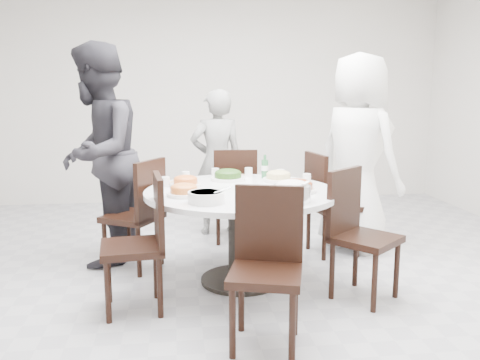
{
  "coord_description": "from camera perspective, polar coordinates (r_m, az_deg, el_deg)",
  "views": [
    {
      "loc": [
        -0.65,
        -3.92,
        1.53
      ],
      "look_at": [
        -0.15,
        -0.02,
        0.82
      ],
      "focal_mm": 38.0,
      "sensor_mm": 36.0,
      "label": 1
    }
  ],
  "objects": [
    {
      "name": "floor",
      "position": [
        4.25,
        1.94,
        -10.83
      ],
      "size": [
        6.0,
        6.0,
        0.01
      ],
      "primitive_type": "cube",
      "color": "#ABABB0",
      "rests_on": "ground"
    },
    {
      "name": "wall_back",
      "position": [
        6.95,
        -2.06,
        9.18
      ],
      "size": [
        6.0,
        0.01,
        2.8
      ],
      "primitive_type": "cube",
      "color": "silver",
      "rests_on": "ground"
    },
    {
      "name": "dining_table",
      "position": [
        4.04,
        0.09,
        -6.34
      ],
      "size": [
        1.5,
        1.5,
        0.75
      ],
      "primitive_type": "cylinder",
      "color": "white",
      "rests_on": "floor"
    },
    {
      "name": "chair_ne",
      "position": [
        4.8,
        10.46,
        -2.62
      ],
      "size": [
        0.48,
        0.48,
        0.95
      ],
      "primitive_type": "cube",
      "rotation": [
        0.0,
        0.0,
        1.74
      ],
      "color": "black",
      "rests_on": "floor"
    },
    {
      "name": "chair_n",
      "position": [
        5.13,
        -0.6,
        -1.62
      ],
      "size": [
        0.45,
        0.45,
        0.95
      ],
      "primitive_type": "cube",
      "rotation": [
        0.0,
        0.0,
        3.07
      ],
      "color": "black",
      "rests_on": "floor"
    },
    {
      "name": "chair_nw",
      "position": [
        4.42,
        -11.98,
        -3.78
      ],
      "size": [
        0.58,
        0.58,
        0.95
      ],
      "primitive_type": "cube",
      "rotation": [
        0.0,
        0.0,
        4.18
      ],
      "color": "black",
      "rests_on": "floor"
    },
    {
      "name": "chair_sw",
      "position": [
        3.59,
        -12.05,
        -7.09
      ],
      "size": [
        0.46,
        0.46,
        0.95
      ],
      "primitive_type": "cube",
      "rotation": [
        0.0,
        0.0,
        4.82
      ],
      "color": "black",
      "rests_on": "floor"
    },
    {
      "name": "chair_s",
      "position": [
        3.03,
        2.89,
        -10.14
      ],
      "size": [
        0.52,
        0.52,
        0.95
      ],
      "primitive_type": "cube",
      "rotation": [
        0.0,
        0.0,
        6.0
      ],
      "color": "black",
      "rests_on": "floor"
    },
    {
      "name": "chair_se",
      "position": [
        3.81,
        13.96,
        -6.13
      ],
      "size": [
        0.59,
        0.59,
        0.95
      ],
      "primitive_type": "cube",
      "rotation": [
        0.0,
        0.0,
        6.99
      ],
      "color": "black",
      "rests_on": "floor"
    },
    {
      "name": "diner_right",
      "position": [
        4.9,
        13.07,
        2.94
      ],
      "size": [
        0.96,
        1.08,
        1.86
      ],
      "primitive_type": "imported",
      "rotation": [
        0.0,
        0.0,
        2.08
      ],
      "color": "white",
      "rests_on": "floor"
    },
    {
      "name": "diner_middle",
      "position": [
        5.34,
        -2.62,
        1.98
      ],
      "size": [
        0.6,
        0.43,
        1.52
      ],
      "primitive_type": "imported",
      "rotation": [
        0.0,
        0.0,
        3.26
      ],
      "color": "black",
      "rests_on": "floor"
    },
    {
      "name": "diner_left",
      "position": [
        4.58,
        -15.66,
        2.73
      ],
      "size": [
        0.85,
        1.03,
        1.92
      ],
      "primitive_type": "imported",
      "rotation": [
        0.0,
        0.0,
        4.57
      ],
      "color": "black",
      "rests_on": "floor"
    },
    {
      "name": "dish_greens",
      "position": [
        4.36,
        -1.37,
        0.46
      ],
      "size": [
        0.3,
        0.3,
        0.08
      ],
      "primitive_type": "cylinder",
      "color": "white",
      "rests_on": "dining_table"
    },
    {
      "name": "dish_pale",
      "position": [
        4.33,
        4.34,
        0.32
      ],
      "size": [
        0.26,
        0.26,
        0.07
      ],
      "primitive_type": "cylinder",
      "color": "white",
      "rests_on": "dining_table"
    },
    {
      "name": "dish_orange",
      "position": [
        4.1,
        -6.12,
        -0.29
      ],
      "size": [
        0.25,
        0.25,
        0.07
      ],
      "primitive_type": "cylinder",
      "color": "white",
      "rests_on": "dining_table"
    },
    {
      "name": "dish_redbrown",
      "position": [
        3.9,
        6.45,
        -0.8
      ],
      "size": [
        0.29,
        0.29,
        0.07
      ],
      "primitive_type": "cylinder",
      "color": "white",
      "rests_on": "dining_table"
    },
    {
      "name": "dish_tofu",
      "position": [
        3.75,
        -6.31,
        -1.29
      ],
      "size": [
        0.26,
        0.26,
        0.07
      ],
      "primitive_type": "cylinder",
      "color": "white",
      "rests_on": "dining_table"
    },
    {
      "name": "rice_bowl",
      "position": [
        3.57,
        5.85,
        -1.5
      ],
      "size": [
        0.27,
        0.27,
        0.11
      ],
      "primitive_type": "cylinder",
      "color": "silver",
      "rests_on": "dining_table"
    },
    {
      "name": "soup_bowl",
      "position": [
        3.51,
        -3.82,
        -1.94
      ],
      "size": [
        0.25,
        0.25,
        0.08
      ],
      "primitive_type": "cylinder",
      "color": "white",
      "rests_on": "dining_table"
    },
    {
      "name": "beverage_bottle",
      "position": [
        4.46,
        2.81,
        1.53
      ],
      "size": [
        0.06,
        0.06,
        0.21
      ],
      "primitive_type": "cylinder",
      "color": "#28653A",
      "rests_on": "dining_table"
    },
    {
      "name": "tea_cups",
      "position": [
        4.55,
        -0.94,
        0.9
      ],
      "size": [
        0.07,
        0.07,
        0.08
      ],
      "primitive_type": "cylinder",
      "color": "white",
      "rests_on": "dining_table"
    },
    {
      "name": "chopsticks",
      "position": [
        4.62,
        -1.05,
        0.6
      ],
      "size": [
        0.24,
        0.04,
        0.01
      ],
      "primitive_type": null,
      "color": "tan",
      "rests_on": "dining_table"
    }
  ]
}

